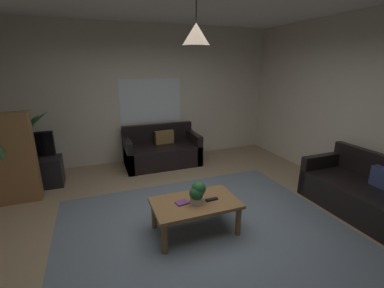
% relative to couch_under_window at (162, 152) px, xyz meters
% --- Properties ---
extents(floor, '(5.58, 5.67, 0.02)m').
position_rel_couch_under_window_xyz_m(floor, '(-0.10, -2.37, -0.29)').
color(floor, '#9E8466').
rests_on(floor, ground).
extents(rug, '(3.63, 3.12, 0.01)m').
position_rel_couch_under_window_xyz_m(rug, '(-0.10, -2.57, -0.27)').
color(rug, slate).
rests_on(rug, ground).
extents(wall_back, '(5.70, 0.06, 2.86)m').
position_rel_couch_under_window_xyz_m(wall_back, '(-0.10, 0.50, 1.16)').
color(wall_back, beige).
rests_on(wall_back, ground).
extents(wall_right, '(0.06, 5.67, 2.86)m').
position_rel_couch_under_window_xyz_m(wall_right, '(2.72, -2.37, 1.16)').
color(wall_right, beige).
rests_on(wall_right, ground).
extents(window_pane, '(1.34, 0.01, 0.93)m').
position_rel_couch_under_window_xyz_m(window_pane, '(-0.09, 0.47, 1.03)').
color(window_pane, white).
extents(couch_under_window, '(1.54, 0.81, 0.82)m').
position_rel_couch_under_window_xyz_m(couch_under_window, '(0.00, 0.00, 0.00)').
color(couch_under_window, black).
rests_on(couch_under_window, ground).
extents(couch_right_side, '(0.81, 1.48, 0.82)m').
position_rel_couch_under_window_xyz_m(couch_right_side, '(2.22, -2.84, 0.00)').
color(couch_right_side, black).
rests_on(couch_right_side, ground).
extents(coffee_table, '(1.07, 0.63, 0.42)m').
position_rel_couch_under_window_xyz_m(coffee_table, '(-0.21, -2.46, 0.08)').
color(coffee_table, olive).
rests_on(coffee_table, ground).
extents(book_on_table_0, '(0.17, 0.14, 0.02)m').
position_rel_couch_under_window_xyz_m(book_on_table_0, '(-0.38, -2.44, 0.16)').
color(book_on_table_0, '#72387F').
rests_on(book_on_table_0, coffee_table).
extents(remote_on_table_0, '(0.16, 0.06, 0.02)m').
position_rel_couch_under_window_xyz_m(remote_on_table_0, '(-0.00, -2.50, 0.16)').
color(remote_on_table_0, black).
rests_on(remote_on_table_0, coffee_table).
extents(potted_plant_on_table, '(0.21, 0.20, 0.28)m').
position_rel_couch_under_window_xyz_m(potted_plant_on_table, '(-0.20, -2.50, 0.29)').
color(potted_plant_on_table, beige).
rests_on(potted_plant_on_table, coffee_table).
extents(tv_stand, '(0.90, 0.44, 0.50)m').
position_rel_couch_under_window_xyz_m(tv_stand, '(-2.35, -0.28, -0.03)').
color(tv_stand, black).
rests_on(tv_stand, ground).
extents(tv, '(0.78, 0.16, 0.49)m').
position_rel_couch_under_window_xyz_m(tv, '(-2.35, -0.30, 0.47)').
color(tv, black).
rests_on(tv, tv_stand).
extents(potted_palm_corner, '(0.85, 0.76, 1.31)m').
position_rel_couch_under_window_xyz_m(potted_palm_corner, '(-2.43, 0.17, 0.35)').
color(potted_palm_corner, '#4C4C51').
rests_on(potted_palm_corner, ground).
extents(bookshelf_corner, '(0.70, 0.31, 1.40)m').
position_rel_couch_under_window_xyz_m(bookshelf_corner, '(-2.53, -0.76, 0.43)').
color(bookshelf_corner, olive).
rests_on(bookshelf_corner, ground).
extents(pendant_lamp, '(0.29, 0.29, 0.62)m').
position_rel_couch_under_window_xyz_m(pendant_lamp, '(-0.21, -2.46, 2.08)').
color(pendant_lamp, black).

